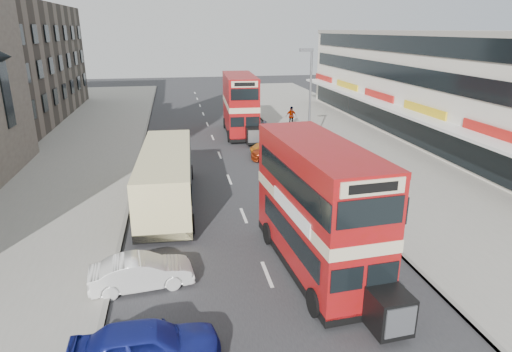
{
  "coord_description": "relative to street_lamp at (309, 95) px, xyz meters",
  "views": [
    {
      "loc": [
        -3.3,
        -13.24,
        9.42
      ],
      "look_at": [
        0.43,
        6.7,
        2.62
      ],
      "focal_mm": 30.87,
      "sensor_mm": 36.0,
      "label": 1
    }
  ],
  "objects": [
    {
      "name": "bus_second",
      "position": [
        -3.79,
        9.01,
        -2.0
      ],
      "size": [
        3.07,
        9.73,
        5.29
      ],
      "rotation": [
        0.0,
        0.0,
        3.09
      ],
      "color": "black",
      "rests_on": "ground"
    },
    {
      "name": "road_surface",
      "position": [
        -6.52,
        2.0,
        -4.78
      ],
      "size": [
        12.0,
        90.0,
        0.01
      ],
      "primitive_type": "cube",
      "color": "#28282B",
      "rests_on": "ground"
    },
    {
      "name": "pavement_left",
      "position": [
        -18.52,
        2.0,
        -4.71
      ],
      "size": [
        12.0,
        90.0,
        0.15
      ],
      "primitive_type": "cube",
      "color": "gray",
      "rests_on": "ground"
    },
    {
      "name": "pedestrian_near",
      "position": [
        1.95,
        -3.94,
        -3.77
      ],
      "size": [
        0.76,
        0.76,
        1.74
      ],
      "primitive_type": "imported",
      "rotation": [
        0.0,
        0.0,
        3.91
      ],
      "color": "gray",
      "rests_on": "pavement_right"
    },
    {
      "name": "car_right_b",
      "position": [
        -2.0,
        1.31,
        -4.18
      ],
      "size": [
        4.56,
        2.42,
        1.22
      ],
      "primitive_type": "imported",
      "rotation": [
        0.0,
        0.0,
        -1.66
      ],
      "color": "orange",
      "rests_on": "ground"
    },
    {
      "name": "cyclist",
      "position": [
        -2.41,
        4.26,
        -4.07
      ],
      "size": [
        0.83,
        1.92,
        2.15
      ],
      "rotation": [
        0.0,
        0.0,
        -0.1
      ],
      "color": "gray",
      "rests_on": "ground"
    },
    {
      "name": "pavement_right",
      "position": [
        5.48,
        2.0,
        -4.71
      ],
      "size": [
        12.0,
        90.0,
        0.15
      ],
      "primitive_type": "cube",
      "color": "gray",
      "rests_on": "ground"
    },
    {
      "name": "coach",
      "position": [
        -10.46,
        -7.49,
        -3.11
      ],
      "size": [
        3.16,
        10.82,
        2.84
      ],
      "rotation": [
        0.0,
        0.0,
        -0.04
      ],
      "color": "black",
      "rests_on": "ground"
    },
    {
      "name": "kerb_left",
      "position": [
        -12.62,
        2.0,
        -4.71
      ],
      "size": [
        0.2,
        90.0,
        0.16
      ],
      "primitive_type": "cube",
      "color": "gray",
      "rests_on": "ground"
    },
    {
      "name": "bus_main",
      "position": [
        -4.46,
        -15.87,
        -2.08
      ],
      "size": [
        3.24,
        9.39,
        5.14
      ],
      "rotation": [
        0.0,
        0.0,
        3.22
      ],
      "color": "black",
      "rests_on": "ground"
    },
    {
      "name": "ground",
      "position": [
        -6.52,
        -18.0,
        -4.78
      ],
      "size": [
        160.0,
        160.0,
        0.0
      ],
      "primitive_type": "plane",
      "color": "#28282B",
      "rests_on": "ground"
    },
    {
      "name": "car_left_near",
      "position": [
        -11.03,
        -20.39,
        -4.05
      ],
      "size": [
        4.38,
        1.88,
        1.47
      ],
      "primitive_type": "imported",
      "rotation": [
        0.0,
        0.0,
        1.6
      ],
      "color": "navy",
      "rests_on": "ground"
    },
    {
      "name": "pedestrian_far",
      "position": [
        1.66,
        11.0,
        -3.66
      ],
      "size": [
        1.2,
        0.63,
        1.95
      ],
      "primitive_type": "imported",
      "rotation": [
        0.0,
        0.0,
        0.14
      ],
      "color": "gray",
      "rests_on": "pavement_right"
    },
    {
      "name": "commercial_row",
      "position": [
        13.42,
        4.0,
        -0.09
      ],
      "size": [
        9.9,
        46.2,
        9.3
      ],
      "color": "beige",
      "rests_on": "ground"
    },
    {
      "name": "car_right_a",
      "position": [
        -2.1,
        -0.07,
        -4.13
      ],
      "size": [
        4.7,
        2.28,
        1.32
      ],
      "primitive_type": "imported",
      "rotation": [
        0.0,
        0.0,
        -1.67
      ],
      "color": "#A03010",
      "rests_on": "ground"
    },
    {
      "name": "street_lamp",
      "position": [
        0.0,
        0.0,
        0.0
      ],
      "size": [
        1.0,
        0.2,
        8.12
      ],
      "color": "slate",
      "rests_on": "ground"
    },
    {
      "name": "car_left_front",
      "position": [
        -11.41,
        -16.0,
        -4.15
      ],
      "size": [
        3.99,
        1.78,
        1.27
      ],
      "primitive_type": "imported",
      "rotation": [
        0.0,
        0.0,
        1.69
      ],
      "color": "silver",
      "rests_on": "ground"
    },
    {
      "name": "kerb_right",
      "position": [
        -0.42,
        2.0,
        -4.71
      ],
      "size": [
        0.2,
        90.0,
        0.16
      ],
      "primitive_type": "cube",
      "color": "gray",
      "rests_on": "ground"
    }
  ]
}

